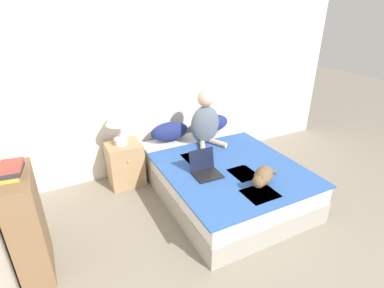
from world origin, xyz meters
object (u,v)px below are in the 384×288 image
Objects in this scene: nightstand at (125,163)px; person_sitting at (205,121)px; cat_tabby at (263,176)px; bookshelf at (28,226)px; laptop_open at (205,169)px; pillow_near at (170,131)px; pillow_far at (211,123)px; bed at (222,178)px; book_stack_top at (11,170)px; table_lamp at (118,118)px.

person_sitting is at bearing -13.27° from nightstand.
cat_tabby is 0.49× the size of bookshelf.
person_sitting reaches higher than laptop_open.
pillow_near is 0.54× the size of bookshelf.
pillow_far is at bearing 47.50° from person_sitting.
book_stack_top is at bearing -172.86° from bed.
bookshelf is (-1.81, -1.13, -0.10)m from pillow_near.
nightstand is (-1.11, 1.45, -0.28)m from cat_tabby.
laptop_open is at bearing 3.24° from bookshelf.
table_lamp is at bearing 167.39° from person_sitting.
laptop_open is 1.27m from table_lamp.
book_stack_top is at bearing -175.22° from laptop_open.
bookshelf is (-1.13, -1.08, 0.21)m from nightstand.
person_sitting is 1.45× the size of table_lamp.
person_sitting is (-0.28, -0.30, 0.19)m from pillow_far.
book_stack_top is at bearing -69.16° from bookshelf.
table_lamp is at bearing 44.05° from bookshelf.
nightstand is at bearing -87.90° from cat_tabby.
table_lamp is at bearing 44.28° from book_stack_top.
pillow_near is 2.16× the size of book_stack_top.
cat_tabby is at bearing -74.07° from pillow_near.
pillow_far is 1.11× the size of cat_tabby.
laptop_open reaches higher than nightstand.
bed is 2.18m from bookshelf.
pillow_near is at bearing 180.00° from pillow_far.
laptop_open is at bearing -123.38° from pillow_far.
person_sitting is 2.37m from bookshelf.
bookshelf is at bearing -155.50° from pillow_far.
nightstand is at bearing 43.74° from bookshelf.
table_lamp is (-1.04, 0.81, 0.71)m from bed.
person_sitting is (0.40, -0.30, 0.19)m from pillow_near.
pillow_near is at bearing 32.03° from bookshelf.
table_lamp is 2.01× the size of book_stack_top.
bookshelf is at bearing -175.42° from laptop_open.
bed is 3.76× the size of pillow_far.
book_stack_top is at bearing -159.27° from person_sitting.
book_stack_top is (-1.81, -1.14, 0.45)m from pillow_near.
bookshelf is at bearing -147.97° from pillow_near.
person_sitting reaches higher than pillow_far.
cat_tabby is 1.87m from table_lamp.
nightstand is at bearing 43.97° from book_stack_top.
book_stack_top is (-1.13, -1.09, 0.77)m from nightstand.
bed is at bearing -117.18° from cat_tabby.
pillow_far is 0.45m from person_sitting.
book_stack_top is at bearing -44.45° from cat_tabby.
bed is 3.76× the size of pillow_near.
person_sitting reaches higher than book_stack_top.
laptop_open is 1.21m from nightstand.
book_stack_top is (-1.11, -1.08, 0.11)m from table_lamp.
nightstand is (-0.68, -0.05, -0.31)m from pillow_near.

